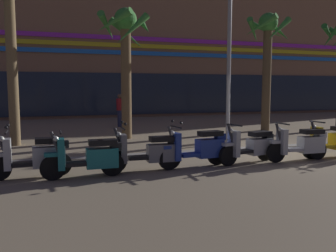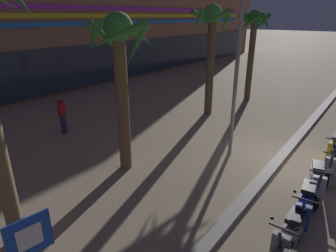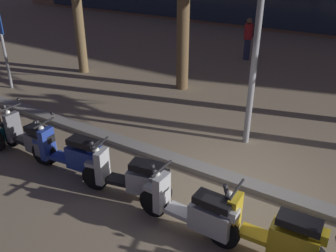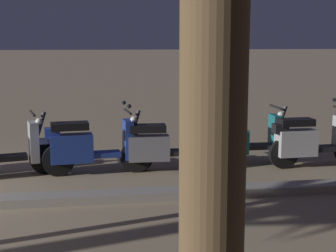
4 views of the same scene
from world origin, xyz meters
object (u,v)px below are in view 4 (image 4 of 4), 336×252
(scooter_teal_far_back, at_px, (243,140))
(scooter_silver_lead_nearest, at_px, (310,141))
(scooter_blue_mid_centre, at_px, (89,146))
(scooter_grey_gap_after_mid, at_px, (166,146))

(scooter_teal_far_back, bearing_deg, scooter_silver_lead_nearest, 161.79)
(scooter_teal_far_back, xyz_separation_m, scooter_blue_mid_centre, (2.69, 0.25, 0.02))
(scooter_silver_lead_nearest, height_order, scooter_blue_mid_centre, same)
(scooter_silver_lead_nearest, xyz_separation_m, scooter_grey_gap_after_mid, (2.50, -0.10, -0.02))
(scooter_silver_lead_nearest, height_order, scooter_teal_far_back, scooter_silver_lead_nearest)
(scooter_blue_mid_centre, bearing_deg, scooter_silver_lead_nearest, 178.28)
(scooter_blue_mid_centre, bearing_deg, scooter_grey_gap_after_mid, 179.40)
(scooter_teal_far_back, distance_m, scooter_blue_mid_centre, 2.70)
(scooter_blue_mid_centre, bearing_deg, scooter_teal_far_back, -174.79)
(scooter_silver_lead_nearest, distance_m, scooter_teal_far_back, 1.15)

